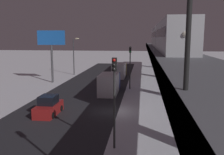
{
  "coord_description": "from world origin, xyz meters",
  "views": [
    {
      "loc": [
        -3.0,
        25.35,
        7.73
      ],
      "look_at": [
        1.7,
        -12.44,
        1.6
      ],
      "focal_mm": 39.92,
      "sensor_mm": 36.0,
      "label": 1
    }
  ],
  "objects_px": {
    "delivery_van": "(110,83)",
    "traffic_light_mid": "(130,61)",
    "subway_train": "(165,36)",
    "commercial_billboard": "(51,43)",
    "box_truck": "(119,70)",
    "sedan_red": "(49,107)",
    "traffic_light_near": "(114,90)"
  },
  "relations": [
    {
      "from": "box_truck",
      "to": "traffic_light_mid",
      "type": "height_order",
      "value": "traffic_light_mid"
    },
    {
      "from": "traffic_light_mid",
      "to": "delivery_van",
      "type": "bearing_deg",
      "value": 46.88
    },
    {
      "from": "subway_train",
      "to": "commercial_billboard",
      "type": "xyz_separation_m",
      "value": [
        18.8,
        -2.13,
        -1.08
      ]
    },
    {
      "from": "delivery_van",
      "to": "box_truck",
      "type": "bearing_deg",
      "value": -90.0
    },
    {
      "from": "box_truck",
      "to": "traffic_light_near",
      "type": "bearing_deg",
      "value": 94.8
    },
    {
      "from": "subway_train",
      "to": "traffic_light_mid",
      "type": "relative_size",
      "value": 5.76
    },
    {
      "from": "sedan_red",
      "to": "commercial_billboard",
      "type": "xyz_separation_m",
      "value": [
        6.12,
        -17.64,
        6.04
      ]
    },
    {
      "from": "subway_train",
      "to": "commercial_billboard",
      "type": "height_order",
      "value": "subway_train"
    },
    {
      "from": "traffic_light_mid",
      "to": "traffic_light_near",
      "type": "bearing_deg",
      "value": 90.0
    },
    {
      "from": "box_truck",
      "to": "traffic_light_near",
      "type": "relative_size",
      "value": 1.16
    },
    {
      "from": "delivery_van",
      "to": "traffic_light_near",
      "type": "xyz_separation_m",
      "value": [
        -2.7,
        17.74,
        2.85
      ]
    },
    {
      "from": "subway_train",
      "to": "commercial_billboard",
      "type": "bearing_deg",
      "value": -6.47
    },
    {
      "from": "subway_train",
      "to": "delivery_van",
      "type": "height_order",
      "value": "subway_train"
    },
    {
      "from": "box_truck",
      "to": "commercial_billboard",
      "type": "distance_m",
      "value": 14.39
    },
    {
      "from": "delivery_van",
      "to": "commercial_billboard",
      "type": "distance_m",
      "value": 13.99
    },
    {
      "from": "delivery_van",
      "to": "traffic_light_mid",
      "type": "height_order",
      "value": "traffic_light_mid"
    },
    {
      "from": "traffic_light_near",
      "to": "commercial_billboard",
      "type": "bearing_deg",
      "value": -61.0
    },
    {
      "from": "box_truck",
      "to": "delivery_van",
      "type": "xyz_separation_m",
      "value": [
        0.0,
        14.43,
        0.0
      ]
    },
    {
      "from": "subway_train",
      "to": "traffic_light_near",
      "type": "height_order",
      "value": "subway_train"
    },
    {
      "from": "subway_train",
      "to": "box_truck",
      "type": "height_order",
      "value": "subway_train"
    },
    {
      "from": "subway_train",
      "to": "sedan_red",
      "type": "xyz_separation_m",
      "value": [
        12.68,
        15.5,
        -7.13
      ]
    },
    {
      "from": "traffic_light_mid",
      "to": "commercial_billboard",
      "type": "xyz_separation_m",
      "value": [
        13.62,
        -3.94,
        2.63
      ]
    },
    {
      "from": "delivery_van",
      "to": "traffic_light_near",
      "type": "distance_m",
      "value": 18.17
    },
    {
      "from": "subway_train",
      "to": "box_truck",
      "type": "relative_size",
      "value": 4.98
    },
    {
      "from": "traffic_light_near",
      "to": "traffic_light_mid",
      "type": "bearing_deg",
      "value": -90.0
    },
    {
      "from": "delivery_van",
      "to": "traffic_light_near",
      "type": "bearing_deg",
      "value": 98.65
    },
    {
      "from": "sedan_red",
      "to": "traffic_light_mid",
      "type": "relative_size",
      "value": 0.63
    },
    {
      "from": "sedan_red",
      "to": "commercial_billboard",
      "type": "relative_size",
      "value": 0.46
    },
    {
      "from": "traffic_light_near",
      "to": "commercial_billboard",
      "type": "relative_size",
      "value": 0.72
    },
    {
      "from": "delivery_van",
      "to": "traffic_light_mid",
      "type": "xyz_separation_m",
      "value": [
        -2.7,
        -2.88,
        2.85
      ]
    },
    {
      "from": "sedan_red",
      "to": "traffic_light_mid",
      "type": "xyz_separation_m",
      "value": [
        -7.5,
        -13.7,
        3.41
      ]
    },
    {
      "from": "traffic_light_mid",
      "to": "commercial_billboard",
      "type": "height_order",
      "value": "commercial_billboard"
    }
  ]
}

